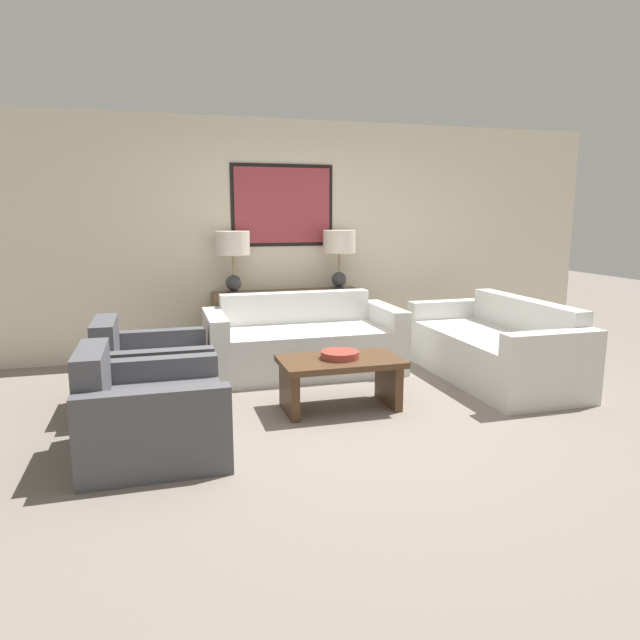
{
  "coord_description": "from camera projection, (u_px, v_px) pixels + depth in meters",
  "views": [
    {
      "loc": [
        -1.41,
        -3.99,
        1.61
      ],
      "look_at": [
        0.0,
        0.94,
        0.65
      ],
      "focal_mm": 32.0,
      "sensor_mm": 36.0,
      "label": 1
    }
  ],
  "objects": [
    {
      "name": "couch_by_back_wall",
      "position": [
        303.0,
        344.0,
        5.87
      ],
      "size": [
        1.96,
        0.91,
        0.78
      ],
      "color": "silver",
      "rests_on": "ground_plane"
    },
    {
      "name": "table_lamp_right",
      "position": [
        339.0,
        247.0,
        6.52
      ],
      "size": [
        0.37,
        0.37,
        0.68
      ],
      "color": "#333338",
      "rests_on": "console_table"
    },
    {
      "name": "console_table",
      "position": [
        288.0,
        323.0,
        6.51
      ],
      "size": [
        1.68,
        0.39,
        0.75
      ],
      "color": "brown",
      "rests_on": "ground_plane"
    },
    {
      "name": "couch_by_side",
      "position": [
        494.0,
        350.0,
        5.61
      ],
      "size": [
        0.91,
        1.96,
        0.78
      ],
      "color": "silver",
      "rests_on": "ground_plane"
    },
    {
      "name": "decorative_bowl",
      "position": [
        340.0,
        355.0,
        4.71
      ],
      "size": [
        0.32,
        0.32,
        0.06
      ],
      "color": "#93382D",
      "rests_on": "coffee_table"
    },
    {
      "name": "table_lamp_left",
      "position": [
        233.0,
        249.0,
        6.19
      ],
      "size": [
        0.37,
        0.37,
        0.68
      ],
      "color": "#333338",
      "rests_on": "console_table"
    },
    {
      "name": "coffee_table",
      "position": [
        340.0,
        373.0,
        4.73
      ],
      "size": [
        1.0,
        0.58,
        0.43
      ],
      "color": "#4C331E",
      "rests_on": "ground_plane"
    },
    {
      "name": "armchair_near_back_wall",
      "position": [
        150.0,
        375.0,
        4.82
      ],
      "size": [
        0.93,
        0.95,
        0.76
      ],
      "color": "#4C4C51",
      "rests_on": "ground_plane"
    },
    {
      "name": "armchair_near_camera",
      "position": [
        149.0,
        416.0,
        3.83
      ],
      "size": [
        0.93,
        0.95,
        0.76
      ],
      "color": "#4C4C51",
      "rests_on": "ground_plane"
    },
    {
      "name": "back_wall",
      "position": [
        282.0,
        238.0,
        6.59
      ],
      "size": [
        7.9,
        0.12,
        2.65
      ],
      "color": "beige",
      "rests_on": "ground_plane"
    },
    {
      "name": "ground_plane",
      "position": [
        353.0,
        423.0,
        4.44
      ],
      "size": [
        20.0,
        20.0,
        0.0
      ],
      "primitive_type": "plane",
      "color": "slate"
    }
  ]
}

